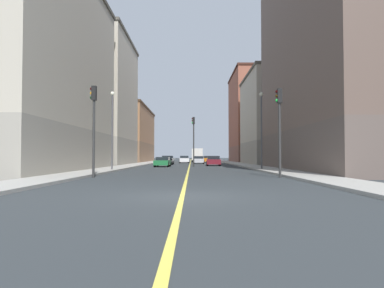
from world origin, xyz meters
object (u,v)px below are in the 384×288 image
(box_truck, at_px, (197,155))
(car_maroon, at_px, (213,161))
(building_left_near, at_px, (349,38))
(building_right_corner, at_px, (20,68))
(traffic_light_median_far, at_px, (194,135))
(car_green, at_px, (163,162))
(traffic_light_left_near, at_px, (279,120))
(car_orange, at_px, (208,159))
(car_black, at_px, (167,160))
(street_lamp_right_near, at_px, (112,122))
(car_silver, at_px, (199,160))
(building_right_distant, at_px, (121,135))
(building_left_mid, at_px, (283,119))
(street_lamp_left_near, at_px, (261,122))
(traffic_light_right_near, at_px, (94,118))
(car_white, at_px, (184,159))
(building_left_far, at_px, (259,118))
(building_right_midblock, at_px, (91,101))

(box_truck, bearing_deg, car_maroon, -86.14)
(building_left_near, xyz_separation_m, building_right_corner, (-29.26, -1.36, -3.07))
(traffic_light_median_far, height_order, car_green, traffic_light_median_far)
(traffic_light_left_near, distance_m, car_orange, 49.23)
(car_black, bearing_deg, street_lamp_right_near, -98.67)
(car_silver, bearing_deg, car_green, -105.82)
(building_right_distant, distance_m, car_green, 34.40)
(traffic_light_median_far, bearing_deg, building_right_distant, 115.96)
(building_right_corner, xyz_separation_m, traffic_light_median_far, (15.16, 14.28, -4.98))
(building_left_mid, height_order, car_black, building_left_mid)
(building_right_corner, relative_size, car_maroon, 5.19)
(street_lamp_left_near, height_order, car_black, street_lamp_left_near)
(street_lamp_left_near, height_order, car_green, street_lamp_left_near)
(traffic_light_left_near, height_order, box_truck, traffic_light_left_near)
(street_lamp_right_near, bearing_deg, car_black, 81.33)
(building_left_mid, relative_size, car_orange, 3.78)
(building_right_distant, distance_m, traffic_light_median_far, 34.66)
(building_left_near, relative_size, street_lamp_left_near, 3.44)
(traffic_light_median_far, relative_size, box_truck, 0.85)
(street_lamp_right_near, bearing_deg, building_left_mid, 48.36)
(traffic_light_left_near, height_order, traffic_light_right_near, traffic_light_right_near)
(building_right_distant, distance_m, car_white, 17.09)
(building_right_corner, bearing_deg, building_left_far, 57.04)
(street_lamp_left_near, bearing_deg, building_right_distant, 116.56)
(building_right_distant, distance_m, traffic_light_right_near, 54.78)
(building_left_far, height_order, car_white, building_left_far)
(car_maroon, bearing_deg, car_green, -144.05)
(building_left_far, relative_size, car_maroon, 4.16)
(car_maroon, bearing_deg, street_lamp_right_near, -120.73)
(building_right_midblock, height_order, traffic_light_median_far, building_right_midblock)
(building_right_corner, relative_size, traffic_light_median_far, 3.76)
(car_maroon, bearing_deg, box_truck, 93.86)
(building_left_far, height_order, box_truck, building_left_far)
(traffic_light_median_far, bearing_deg, building_right_corner, -136.71)
(building_right_distant, height_order, car_green, building_right_distant)
(building_left_near, xyz_separation_m, car_silver, (-13.15, 28.77, -11.42))
(building_left_mid, relative_size, building_right_corner, 0.72)
(street_lamp_right_near, bearing_deg, car_white, 80.77)
(building_left_far, distance_m, traffic_light_left_near, 54.77)
(car_black, bearing_deg, traffic_light_right_near, -94.35)
(car_white, relative_size, car_maroon, 0.90)
(street_lamp_right_near, bearing_deg, building_right_distant, 99.99)
(building_right_midblock, distance_m, building_right_distant, 23.55)
(street_lamp_right_near, height_order, box_truck, street_lamp_right_near)
(car_black, xyz_separation_m, car_white, (2.26, 12.53, -0.01))
(building_right_midblock, bearing_deg, car_green, -37.86)
(car_white, bearing_deg, car_orange, 42.38)
(car_green, bearing_deg, traffic_light_left_near, -67.51)
(traffic_light_median_far, distance_m, box_truck, 31.20)
(traffic_light_median_far, xyz_separation_m, car_green, (-3.81, -0.94, -3.43))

